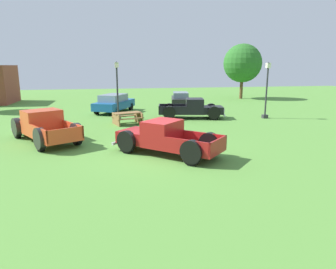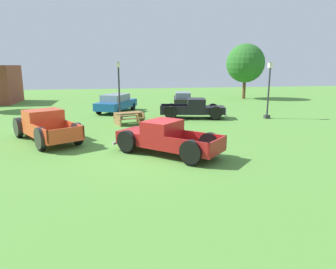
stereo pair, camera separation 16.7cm
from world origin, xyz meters
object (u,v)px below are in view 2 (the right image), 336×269
Objects in this scene: pickup_truck_foreground at (161,138)px; oak_tree_west at (245,63)px; pickup_truck_behind_left at (44,126)px; sedan_distant_b at (116,103)px; pickup_truck_behind_right at (197,109)px; sedan_distant_a at (183,99)px; lamp_post_far at (269,89)px; picnic_table at (129,117)px; lamp_post_near at (119,89)px.

oak_tree_west reaches higher than pickup_truck_foreground.
sedan_distant_b is at bearing 67.43° from pickup_truck_behind_left.
pickup_truck_behind_left reaches higher than pickup_truck_foreground.
pickup_truck_behind_right is 7.14m from sedan_distant_b.
sedan_distant_a is at bearing 23.69° from sedan_distant_b.
pickup_truck_behind_left is at bearing 147.55° from pickup_truck_foreground.
lamp_post_far is 14.08m from oak_tree_west.
lamp_post_far is at bearing 15.99° from pickup_truck_behind_left.
picnic_table is at bearing -82.17° from sedan_distant_b.
oak_tree_west reaches higher than pickup_truck_behind_left.
lamp_post_near is at bearing 173.13° from pickup_truck_behind_right.
pickup_truck_behind_right is at bearing -94.01° from sedan_distant_a.
lamp_post_far is (14.78, 4.23, 1.37)m from pickup_truck_behind_left.
picnic_table is at bearing -123.76° from sedan_distant_a.
lamp_post_near is at bearing 104.96° from picnic_table.
sedan_distant_b is at bearing -150.88° from oak_tree_west.
pickup_truck_foreground is 16.28m from sedan_distant_a.
pickup_truck_foreground is 0.87× the size of pickup_truck_behind_left.
oak_tree_west reaches higher than pickup_truck_behind_right.
lamp_post_far is at bearing -106.67° from oak_tree_west.
pickup_truck_behind_left is at bearing -130.13° from sedan_distant_a.
pickup_truck_foreground is 1.10× the size of sedan_distant_a.
sedan_distant_a is 6.88m from sedan_distant_b.
pickup_truck_foreground is 0.94× the size of pickup_truck_behind_right.
pickup_truck_foreground is at bearing -139.38° from lamp_post_far.
lamp_post_near reaches higher than sedan_distant_b.
picnic_table is (0.76, -5.52, -0.30)m from sedan_distant_b.
oak_tree_west is at bearing 32.76° from sedan_distant_a.
pickup_truck_behind_right is 15.79m from oak_tree_west.
pickup_truck_foreground reaches higher than picnic_table.
lamp_post_far is at bearing -59.41° from sedan_distant_a.
sedan_distant_a is 1.04× the size of lamp_post_near.
pickup_truck_behind_left is 25.95m from oak_tree_west.
pickup_truck_foreground is 0.97× the size of sedan_distant_b.
picnic_table is at bearing -75.04° from lamp_post_near.
pickup_truck_foreground is 1.16× the size of lamp_post_far.
pickup_truck_foreground is 0.75× the size of oak_tree_west.
lamp_post_near is 18.94m from oak_tree_west.
pickup_truck_behind_right is 5.83m from lamp_post_near.
oak_tree_west reaches higher than sedan_distant_b.
lamp_post_near reaches higher than sedan_distant_a.
sedan_distant_b is 1.19× the size of lamp_post_far.
pickup_truck_behind_left is at bearing -164.01° from lamp_post_far.
lamp_post_far is 10.30m from picnic_table.
pickup_truck_behind_right is at bearing -6.87° from lamp_post_near.
lamp_post_far reaches higher than sedan_distant_a.
pickup_truck_behind_right is (4.02, 8.74, -0.01)m from pickup_truck_foreground.
sedan_distant_a is at bearing 45.67° from lamp_post_near.
pickup_truck_foreground is 9.62m from pickup_truck_behind_right.
lamp_post_far reaches higher than sedan_distant_b.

